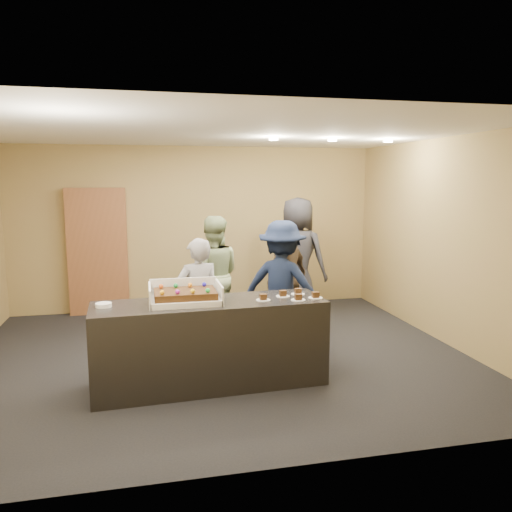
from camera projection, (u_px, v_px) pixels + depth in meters
name	position (u px, v px, depth m)	size (l,w,h in m)	color
room	(219.00, 248.00, 5.94)	(6.04, 6.00, 2.70)	black
serving_counter	(210.00, 343.00, 5.22)	(2.40, 0.70, 0.90)	black
storage_cabinet	(98.00, 252.00, 7.97)	(0.92, 0.15, 2.03)	brown
cake_box	(185.00, 298.00, 5.12)	(0.73, 0.50, 0.21)	white
sheet_cake	(185.00, 294.00, 5.09)	(0.62, 0.43, 0.12)	#331D0B
plate_stack	(104.00, 305.00, 4.94)	(0.16, 0.16, 0.04)	white
slice_a	(263.00, 298.00, 5.21)	(0.15, 0.15, 0.07)	white
slice_b	(283.00, 294.00, 5.38)	(0.15, 0.15, 0.07)	white
slice_c	(298.00, 298.00, 5.21)	(0.15, 0.15, 0.07)	white
slice_d	(298.00, 292.00, 5.48)	(0.15, 0.15, 0.07)	white
slice_e	(316.00, 296.00, 5.31)	(0.15, 0.15, 0.07)	white
person_server_grey	(198.00, 301.00, 5.87)	(0.54, 0.35, 1.48)	gray
person_sage_man	(213.00, 275.00, 6.94)	(0.81, 0.63, 1.66)	#96AA78
person_navy_man	(282.00, 286.00, 6.30)	(1.07, 0.61, 1.65)	#141E39
person_brown_extra	(287.00, 278.00, 6.94)	(0.93, 0.39, 1.58)	brown
person_dark_suit	(297.00, 258.00, 7.79)	(0.92, 0.60, 1.89)	#242429
ceiling_spotlights	(332.00, 140.00, 6.57)	(1.72, 0.12, 0.03)	#FFEAC6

